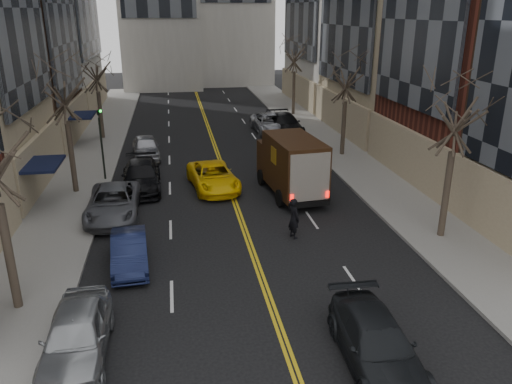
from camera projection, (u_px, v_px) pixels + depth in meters
sidewalk_left at (90, 159)px, 35.08m from camera, size 4.00×66.00×0.15m
sidewalk_right at (336, 148)px, 37.88m from camera, size 4.00×66.00×0.15m
tree_lf_mid at (61, 77)px, 26.39m from camera, size 3.20×3.20×8.91m
tree_lf_far at (95, 63)px, 38.62m from camera, size 3.20×3.20×8.12m
tree_rt_near at (460, 98)px, 20.84m from camera, size 3.20×3.20×8.71m
tree_rt_mid at (347, 68)px, 33.91m from camera, size 3.20×3.20×8.32m
tree_rt_far at (295, 45)px, 47.60m from camera, size 3.20×3.20×9.11m
traffic_signal at (101, 136)px, 29.75m from camera, size 0.29×0.26×4.70m
ups_truck at (291, 165)px, 27.94m from camera, size 3.01×6.40×3.40m
observer_sedan at (376, 343)px, 14.63m from camera, size 2.17×4.97×1.42m
taxi at (213, 177)px, 29.19m from camera, size 3.09×5.55×1.47m
pedestrian at (294, 218)px, 22.78m from camera, size 0.67×0.81×1.91m
parked_lf_a at (77, 335)px, 14.88m from camera, size 1.90×4.65×1.58m
parked_lf_b at (129, 251)px, 20.28m from camera, size 1.71×4.13×1.33m
parked_lf_c at (113, 203)px, 25.14m from camera, size 2.55×5.47×1.52m
parked_lf_d at (141, 176)px, 29.07m from camera, size 2.38×5.47×1.57m
parked_lf_e at (146, 147)px, 35.27m from camera, size 2.26×4.73×1.56m
parked_rt_a at (311, 151)px, 34.76m from camera, size 1.53×3.98×1.30m
parked_rt_b at (270, 124)px, 42.51m from camera, size 2.88×5.90×1.61m
parked_rt_c at (285, 124)px, 42.30m from camera, size 2.56×5.77×1.65m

